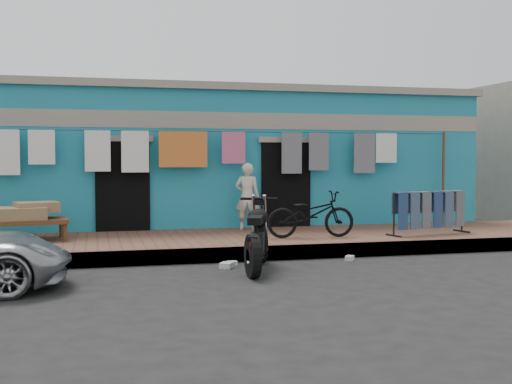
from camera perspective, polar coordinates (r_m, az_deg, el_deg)
The scene contains 13 objects.
ground at distance 9.51m, azimuth 2.98°, elevation -7.55°, with size 80.00×80.00×0.00m, color black.
sidewalk at distance 12.36m, azimuth -1.14°, elevation -4.52°, with size 28.00×3.00×0.25m, color brown.
curb at distance 10.96m, azimuth 0.58°, elevation -5.48°, with size 28.00×0.10×0.25m, color gray.
building at distance 16.16m, azimuth -4.35°, elevation 2.79°, with size 12.20×5.20×3.36m.
clothesline at distance 13.38m, azimuth -4.42°, elevation 3.33°, with size 10.06×0.06×2.10m.
seated_person at distance 13.36m, azimuth -0.78°, elevation -0.40°, with size 0.50×0.34×1.40m, color beige.
bicycle at distance 12.11m, azimuth 4.89°, elevation -1.53°, with size 0.59×1.66×1.07m, color black.
motorcycle at distance 10.00m, azimuth 0.05°, elevation -3.83°, with size 1.12×1.81×1.11m, color black, non-canonical shape.
charpoy at distance 12.31m, azimuth -20.84°, elevation -2.59°, with size 2.10×1.23×0.67m, color brown, non-canonical shape.
jeans_rack at distance 13.08m, azimuth 15.12°, elevation -1.73°, with size 1.85×0.73×0.87m, color black, non-canonical shape.
litter_a at distance 10.50m, azimuth -2.13°, elevation -6.35°, with size 0.16×0.12×0.07m, color silver.
litter_b at distance 11.11m, azimuth 8.33°, elevation -5.83°, with size 0.17×0.12×0.08m, color silver.
litter_c at distance 10.25m, azimuth -2.63°, elevation -6.53°, with size 0.22×0.18×0.09m, color silver.
Camera 1 is at (-2.77, -8.94, 1.74)m, focal length 45.00 mm.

